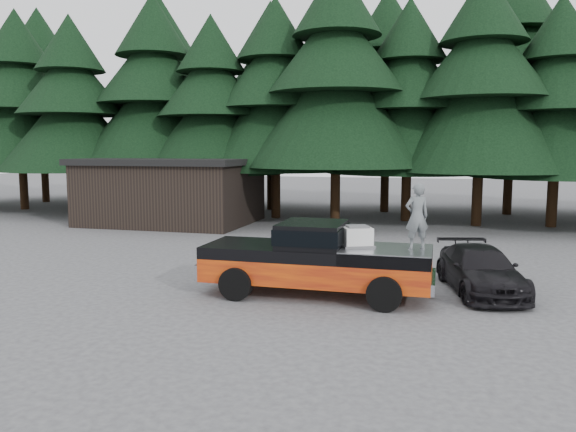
% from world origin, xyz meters
% --- Properties ---
extents(ground, '(120.00, 120.00, 0.00)m').
position_xyz_m(ground, '(0.00, 0.00, 0.00)').
color(ground, '#464648').
rests_on(ground, ground).
extents(pickup_truck, '(6.00, 2.04, 1.33)m').
position_xyz_m(pickup_truck, '(1.20, -0.09, 0.67)').
color(pickup_truck, '#EA550A').
rests_on(pickup_truck, ground).
extents(truck_cab, '(1.66, 1.90, 0.59)m').
position_xyz_m(truck_cab, '(1.10, -0.09, 1.62)').
color(truck_cab, black).
rests_on(truck_cab, pickup_truck).
extents(air_compressor, '(0.87, 0.81, 0.48)m').
position_xyz_m(air_compressor, '(2.25, -0.07, 1.57)').
color(air_compressor, silver).
rests_on(air_compressor, pickup_truck).
extents(man_on_bed, '(0.70, 0.59, 1.63)m').
position_xyz_m(man_on_bed, '(3.71, -0.01, 2.15)').
color(man_on_bed, slate).
rests_on(man_on_bed, pickup_truck).
extents(parked_car, '(2.57, 4.37, 1.19)m').
position_xyz_m(parked_car, '(5.34, 1.43, 0.59)').
color(parked_car, black).
rests_on(parked_car, ground).
extents(utility_building, '(8.40, 6.40, 3.30)m').
position_xyz_m(utility_building, '(-9.00, 12.00, 1.67)').
color(utility_building, black).
rests_on(utility_building, ground).
extents(treeline, '(60.15, 16.05, 17.50)m').
position_xyz_m(treeline, '(0.42, 17.20, 7.72)').
color(treeline, black).
rests_on(treeline, ground).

